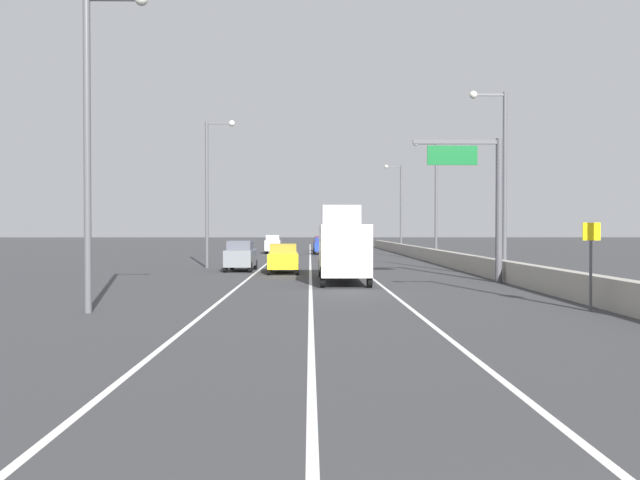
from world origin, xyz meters
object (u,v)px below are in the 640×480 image
(box_truck, at_px, (343,246))
(car_blue_4, at_px, (322,246))
(lamp_post_left_mid, at_px, (210,184))
(car_red_0, at_px, (322,244))
(overhead_sign_gantry, at_px, (485,192))
(lamp_post_right_fourth, at_px, (399,202))
(car_yellow_3, at_px, (283,258))
(lamp_post_right_second, at_px, (500,171))
(car_white_1, at_px, (273,244))
(lamp_post_left_near, at_px, (95,130))
(speed_advisory_sign, at_px, (591,259))
(lamp_post_right_third, at_px, (433,192))
(car_gray_2, at_px, (241,256))

(box_truck, bearing_deg, car_blue_4, 90.59)
(lamp_post_left_mid, bearing_deg, car_red_0, 76.33)
(overhead_sign_gantry, relative_size, car_blue_4, 1.80)
(lamp_post_right_fourth, relative_size, car_yellow_3, 2.20)
(lamp_post_right_second, distance_m, car_white_1, 41.39)
(lamp_post_left_near, distance_m, car_blue_4, 52.14)
(car_red_0, relative_size, car_yellow_3, 0.95)
(car_white_1, xyz_separation_m, box_truck, (5.96, -40.45, 0.82))
(car_red_0, xyz_separation_m, car_yellow_3, (-3.21, -41.11, -0.03))
(speed_advisory_sign, relative_size, lamp_post_left_mid, 0.28)
(lamp_post_right_second, height_order, lamp_post_right_fourth, same)
(lamp_post_right_third, xyz_separation_m, car_white_1, (-15.18, 17.09, -4.99))
(car_red_0, relative_size, box_truck, 0.54)
(lamp_post_left_near, height_order, car_red_0, lamp_post_left_near)
(lamp_post_right_fourth, height_order, lamp_post_left_near, same)
(lamp_post_right_fourth, distance_m, car_red_0, 11.13)
(overhead_sign_gantry, distance_m, car_red_0, 49.55)
(overhead_sign_gantry, xyz_separation_m, lamp_post_right_fourth, (1.68, 45.32, 1.32))
(lamp_post_right_fourth, xyz_separation_m, lamp_post_left_near, (-17.89, -57.47, 0.00))
(car_yellow_3, bearing_deg, lamp_post_right_fourth, 71.65)
(speed_advisory_sign, xyz_separation_m, lamp_post_left_mid, (-16.68, 25.12, 4.29))
(car_white_1, bearing_deg, car_red_0, 52.79)
(speed_advisory_sign, bearing_deg, lamp_post_right_fourth, 88.76)
(car_blue_4, bearing_deg, car_white_1, 158.37)
(lamp_post_right_fourth, distance_m, lamp_post_left_near, 60.19)
(speed_advisory_sign, xyz_separation_m, car_red_0, (-8.02, 60.71, -0.80))
(car_white_1, bearing_deg, lamp_post_right_second, -68.59)
(lamp_post_right_third, relative_size, car_gray_2, 2.54)
(car_white_1, xyz_separation_m, car_yellow_3, (2.53, -33.54, -0.12))
(car_blue_4, bearing_deg, car_yellow_3, -95.54)
(car_red_0, distance_m, car_gray_2, 39.58)
(car_red_0, xyz_separation_m, car_white_1, (-5.75, -7.57, 0.09))
(lamp_post_right_third, bearing_deg, lamp_post_right_second, -90.49)
(lamp_post_right_fourth, xyz_separation_m, car_blue_4, (-9.44, -6.27, -5.09))
(speed_advisory_sign, xyz_separation_m, lamp_post_right_second, (1.23, 14.89, 4.29))
(lamp_post_right_third, height_order, car_blue_4, lamp_post_right_third)
(speed_advisory_sign, bearing_deg, car_red_0, 97.53)
(speed_advisory_sign, relative_size, car_white_1, 0.69)
(speed_advisory_sign, bearing_deg, lamp_post_left_near, -179.07)
(overhead_sign_gantry, height_order, lamp_post_left_mid, lamp_post_left_mid)
(speed_advisory_sign, xyz_separation_m, car_white_1, (-13.77, 53.14, -0.71))
(box_truck, bearing_deg, lamp_post_right_second, 13.67)
(lamp_post_left_mid, relative_size, car_red_0, 2.32)
(car_white_1, distance_m, car_gray_2, 31.54)
(lamp_post_right_third, bearing_deg, car_red_0, 110.94)
(car_white_1, bearing_deg, lamp_post_right_fourth, 15.16)
(speed_advisory_sign, bearing_deg, lamp_post_right_second, 85.27)
(lamp_post_right_third, relative_size, box_truck, 1.25)
(speed_advisory_sign, bearing_deg, car_gray_2, 123.20)
(lamp_post_left_mid, bearing_deg, box_truck, -54.48)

